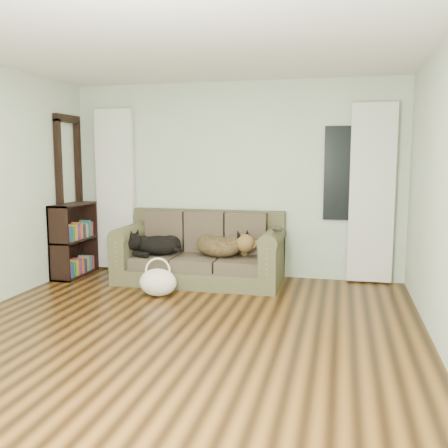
% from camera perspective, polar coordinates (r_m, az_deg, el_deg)
% --- Properties ---
extents(floor, '(5.00, 5.00, 0.00)m').
position_cam_1_polar(floor, '(4.63, -5.71, -12.64)').
color(floor, black).
rests_on(floor, ground).
extents(ceiling, '(5.00, 5.00, 0.00)m').
position_cam_1_polar(ceiling, '(4.46, -6.18, 20.52)').
color(ceiling, white).
rests_on(ceiling, ground).
extents(wall_back, '(4.50, 0.04, 2.60)m').
position_cam_1_polar(wall_back, '(6.76, 1.09, 5.05)').
color(wall_back, beige).
rests_on(wall_back, ground).
extents(curtain_left, '(0.55, 0.08, 2.25)m').
position_cam_1_polar(curtain_left, '(7.25, -12.32, 3.86)').
color(curtain_left, white).
rests_on(curtain_left, ground).
extents(curtain_right, '(0.55, 0.08, 2.25)m').
position_cam_1_polar(curtain_right, '(6.55, 16.54, 3.34)').
color(curtain_right, white).
rests_on(curtain_right, ground).
extents(window_pane, '(0.50, 0.03, 1.20)m').
position_cam_1_polar(window_pane, '(6.58, 13.54, 5.64)').
color(window_pane, black).
rests_on(window_pane, wall_back).
extents(door_casing, '(0.07, 0.60, 2.10)m').
position_cam_1_polar(door_casing, '(7.17, -17.19, 2.86)').
color(door_casing, black).
rests_on(door_casing, ground).
extents(sofa, '(2.10, 0.91, 0.86)m').
position_cam_1_polar(sofa, '(6.43, -2.82, -2.71)').
color(sofa, '#313020').
rests_on(sofa, floor).
extents(dog_black_lab, '(0.63, 0.46, 0.26)m').
position_cam_1_polar(dog_black_lab, '(6.52, -7.80, -2.37)').
color(dog_black_lab, black).
rests_on(dog_black_lab, sofa).
extents(dog_shepherd, '(0.78, 0.69, 0.28)m').
position_cam_1_polar(dog_shepherd, '(6.34, -0.30, -2.48)').
color(dog_shepherd, black).
rests_on(dog_shepherd, sofa).
extents(tv_remote, '(0.14, 0.20, 0.02)m').
position_cam_1_polar(tv_remote, '(6.06, 6.08, -0.70)').
color(tv_remote, black).
rests_on(tv_remote, sofa).
extents(tote_bag, '(0.51, 0.44, 0.32)m').
position_cam_1_polar(tote_bag, '(5.88, -7.56, -6.64)').
color(tote_bag, silver).
rests_on(tote_bag, floor).
extents(bookshelf, '(0.37, 0.81, 0.99)m').
position_cam_1_polar(bookshelf, '(7.07, -16.77, -1.69)').
color(bookshelf, black).
rests_on(bookshelf, floor).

